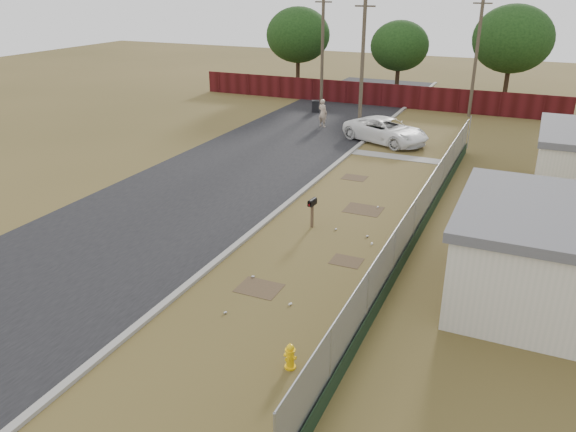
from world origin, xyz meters
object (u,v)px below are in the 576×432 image
at_px(mailbox, 312,205).
at_px(pedestrian, 323,113).
at_px(fire_hydrant, 290,357).
at_px(trash_bin, 315,106).
at_px(pickup_truck, 386,131).

bearing_deg(mailbox, pedestrian, 109.45).
relative_size(mailbox, pedestrian, 0.65).
xyz_separation_m(mailbox, pedestrian, (-5.73, 16.23, -0.03)).
distance_m(fire_hydrant, pedestrian, 26.32).
height_order(mailbox, trash_bin, mailbox).
bearing_deg(mailbox, trash_bin, 111.20).
height_order(mailbox, pickup_truck, pickup_truck).
height_order(fire_hydrant, trash_bin, trash_bin).
height_order(pickup_truck, trash_bin, pickup_truck).
height_order(fire_hydrant, pickup_truck, pickup_truck).
bearing_deg(trash_bin, pickup_truck, -41.46).
bearing_deg(pickup_truck, pedestrian, 89.37).
xyz_separation_m(fire_hydrant, mailbox, (-2.86, 8.65, 0.63)).
bearing_deg(fire_hydrant, pedestrian, 109.06).
bearing_deg(mailbox, fire_hydrant, -71.69).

